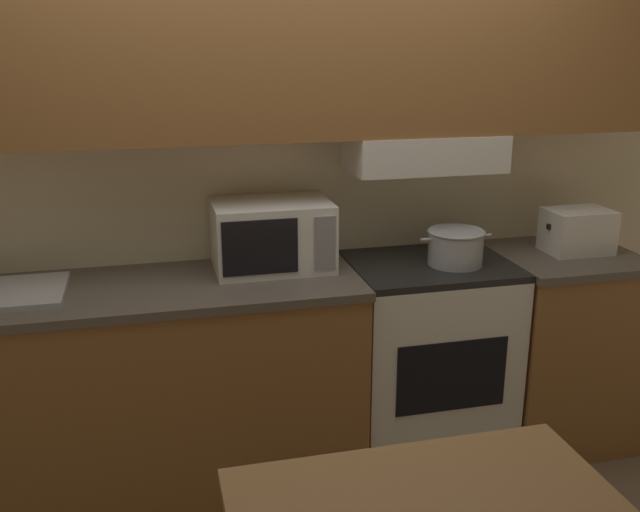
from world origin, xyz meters
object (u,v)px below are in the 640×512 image
at_px(stove_range, 426,359).
at_px(cooking_pot, 456,246).
at_px(microwave, 272,235).
at_px(toaster, 577,231).

relative_size(stove_range, cooking_pot, 2.85).
height_order(microwave, toaster, microwave).
distance_m(stove_range, cooking_pot, 0.56).
relative_size(stove_range, toaster, 3.10).
bearing_deg(stove_range, cooking_pot, -27.40).
relative_size(stove_range, microwave, 1.89).
distance_m(cooking_pot, microwave, 0.80).
xyz_separation_m(cooking_pot, toaster, (0.62, 0.04, 0.02)).
height_order(stove_range, toaster, toaster).
bearing_deg(toaster, microwave, 175.70).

